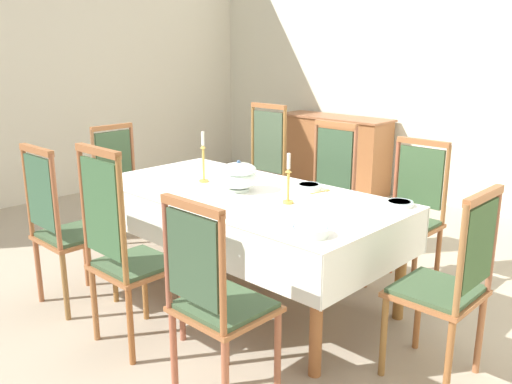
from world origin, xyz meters
name	(u,v)px	position (x,y,z in m)	size (l,w,h in m)	color
ground	(266,286)	(0.00, 0.00, -0.02)	(6.83, 5.83, 0.04)	tan
back_wall	(458,41)	(0.00, 2.96, 1.77)	(6.83, 0.08, 3.55)	silver
left_wall	(35,42)	(-3.46, 0.00, 1.77)	(0.08, 5.83, 3.55)	silver
dining_table	(243,203)	(0.00, -0.24, 0.68)	(2.17, 1.08, 0.76)	#945B38
tablecloth	(243,202)	(0.00, -0.24, 0.69)	(2.19, 1.10, 0.30)	white
chair_south_a	(63,225)	(-0.75, -1.19, 0.57)	(0.44, 0.42, 1.12)	#985833
chair_north_a	(259,173)	(-0.75, 0.71, 0.61)	(0.44, 0.42, 1.23)	#95623C
chair_south_b	(124,249)	(-0.01, -1.19, 0.60)	(0.44, 0.42, 1.21)	#925F2F
chair_north_b	(325,191)	(-0.01, 0.71, 0.58)	(0.44, 0.42, 1.14)	#955E2C
chair_south_c	(215,298)	(0.76, -1.19, 0.56)	(0.44, 0.42, 1.06)	#945437
chair_north_c	(410,212)	(0.76, 0.71, 0.56)	(0.44, 0.42, 1.08)	#905937
chair_head_west	(123,184)	(-1.49, -0.24, 0.56)	(0.42, 0.44, 1.06)	#945234
chair_head_east	(449,283)	(1.49, -0.24, 0.56)	(0.42, 0.44, 1.06)	olive
soup_tureen	(239,176)	(-0.04, -0.24, 0.86)	(0.27, 0.27, 0.22)	white
candlestick_west	(203,162)	(-0.41, -0.24, 0.91)	(0.07, 0.07, 0.37)	gold
candlestick_east	(288,184)	(0.41, -0.24, 0.89)	(0.07, 0.07, 0.32)	gold
bowl_near_left	(309,186)	(0.28, 0.13, 0.78)	(0.17, 0.17, 0.04)	white
bowl_near_right	(245,171)	(-0.39, 0.17, 0.78)	(0.14, 0.14, 0.03)	white
bowl_far_left	(310,230)	(0.88, -0.62, 0.79)	(0.20, 0.20, 0.05)	white
bowl_far_right	(399,203)	(0.94, 0.20, 0.78)	(0.17, 0.17, 0.03)	white
spoon_primary	(325,191)	(0.40, 0.16, 0.76)	(0.05, 0.18, 0.01)	gold
spoon_secondary	(239,170)	(-0.48, 0.19, 0.76)	(0.05, 0.18, 0.01)	gold
sideboard	(333,153)	(-1.31, 2.64, 0.45)	(1.44, 0.48, 0.90)	#965A33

